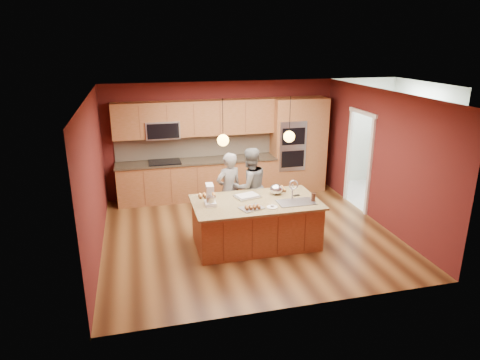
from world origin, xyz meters
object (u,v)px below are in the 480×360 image
object	(u,v)px
island	(257,222)
person_left	(229,190)
stand_mixer	(210,196)
mixing_bowl	(276,189)
person_right	(250,187)

from	to	relation	value
island	person_left	size ratio (longest dim) A/B	1.49
stand_mixer	person_left	bearing A→B (deg)	61.82
mixing_bowl	person_left	bearing A→B (deg)	141.10
island	stand_mixer	xyz separation A→B (m)	(-0.85, 0.05, 0.57)
stand_mixer	mixing_bowl	size ratio (longest dim) A/B	1.55
person_left	stand_mixer	xyz separation A→B (m)	(-0.53, -0.85, 0.23)
island	person_left	world-z (taller)	person_left
person_right	mixing_bowl	xyz separation A→B (m)	(0.34, -0.62, 0.13)
person_left	mixing_bowl	distance (m)	1.01
person_right	mixing_bowl	distance (m)	0.73
island	person_right	size ratio (longest dim) A/B	1.42
island	person_left	distance (m)	1.01
person_left	stand_mixer	bearing A→B (deg)	38.92
island	person_right	distance (m)	0.98
person_left	person_right	distance (m)	0.43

